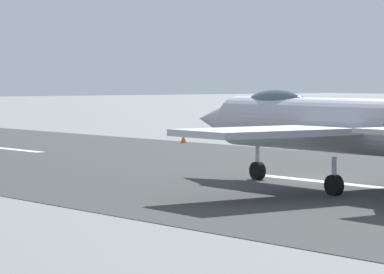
% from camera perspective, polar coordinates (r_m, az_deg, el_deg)
% --- Properties ---
extents(ground_plane, '(400.00, 400.00, 0.00)m').
position_cam_1_polar(ground_plane, '(46.19, 5.89, -2.24)').
color(ground_plane, gray).
extents(runway_strip, '(240.00, 26.00, 0.02)m').
position_cam_1_polar(runway_strip, '(46.18, 5.90, -2.23)').
color(runway_strip, '#393B3A').
rests_on(runway_strip, ground).
extents(fighter_jet, '(16.64, 14.51, 5.71)m').
position_cam_1_polar(fighter_jet, '(42.59, 7.21, 0.69)').
color(fighter_jet, '#ADADB9').
rests_on(fighter_jet, ground).
extents(marker_cone_far, '(0.44, 0.44, 0.55)m').
position_cam_1_polar(marker_cone_far, '(72.41, -0.44, -0.10)').
color(marker_cone_far, orange).
rests_on(marker_cone_far, ground).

